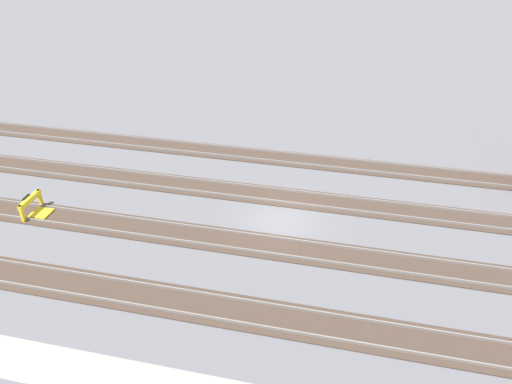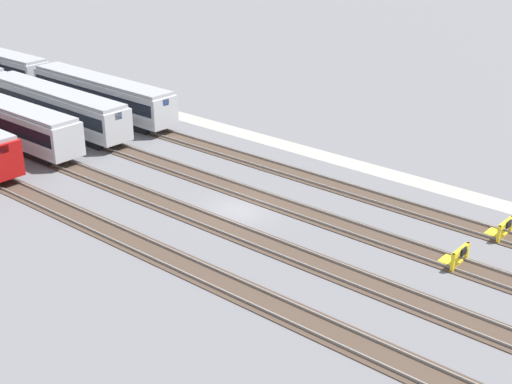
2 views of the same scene
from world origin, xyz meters
The scene contains 6 objects.
ground_plane centered at (0.00, 0.00, 0.00)m, with size 400.00×400.00×0.00m, color slate.
rail_track_nearest centered at (0.00, -7.72, 0.04)m, with size 90.00×2.23×0.21m.
rail_track_near_inner centered at (0.00, -2.57, 0.04)m, with size 90.00×2.24×0.21m.
rail_track_middle centered at (0.00, 2.57, 0.04)m, with size 90.00×2.24×0.21m.
rail_track_far_inner centered at (0.00, 7.72, 0.04)m, with size 90.00×2.23×0.21m.
bumper_stop_near_inner_track centered at (-14.54, -2.57, 0.51)m, with size 1.34×2.00×1.22m.
Camera 1 is at (3.83, -23.84, 16.98)m, focal length 35.00 mm.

